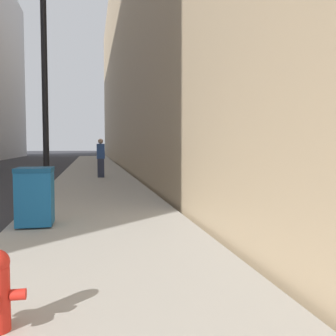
% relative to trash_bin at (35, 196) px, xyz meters
% --- Properties ---
extents(sidewalk_right, '(3.44, 60.00, 0.16)m').
position_rel_trash_bin_xyz_m(sidewalk_right, '(1.21, 12.89, -0.64)').
color(sidewalk_right, '#ADA89E').
rests_on(sidewalk_right, ground).
extents(building_right_stone, '(12.00, 60.00, 17.42)m').
position_rel_trash_bin_xyz_m(building_right_stone, '(9.03, 20.89, 8.00)').
color(building_right_stone, tan).
rests_on(building_right_stone, ground).
extents(trash_bin, '(0.65, 0.69, 1.08)m').
position_rel_trash_bin_xyz_m(trash_bin, '(0.00, 0.00, 0.00)').
color(trash_bin, '#19609E').
rests_on(trash_bin, sidewalk_right).
extents(lamppost, '(0.51, 0.51, 6.76)m').
position_rel_trash_bin_xyz_m(lamppost, '(-0.21, 3.67, 3.76)').
color(lamppost, black).
rests_on(lamppost, sidewalk_right).
extents(pedestrian_on_sidewalk, '(0.36, 0.23, 1.77)m').
position_rel_trash_bin_xyz_m(pedestrian_on_sidewalk, '(1.44, 10.15, 0.33)').
color(pedestrian_on_sidewalk, '#2D3347').
rests_on(pedestrian_on_sidewalk, sidewalk_right).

